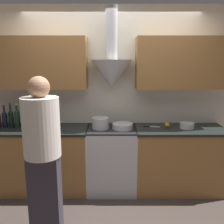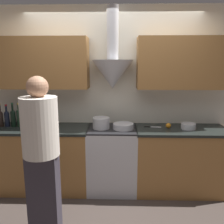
{
  "view_description": "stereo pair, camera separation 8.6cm",
  "coord_description": "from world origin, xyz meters",
  "px_view_note": "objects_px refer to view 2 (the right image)",
  "views": [
    {
      "loc": [
        0.01,
        -2.87,
        1.8
      ],
      "look_at": [
        0.0,
        0.22,
        1.16
      ],
      "focal_mm": 38.0,
      "sensor_mm": 36.0,
      "label": 1
    },
    {
      "loc": [
        0.09,
        -2.87,
        1.8
      ],
      "look_at": [
        0.0,
        0.22,
        1.16
      ],
      "focal_mm": 38.0,
      "sensor_mm": 36.0,
      "label": 2
    }
  ],
  "objects_px": {
    "wine_bottle_3": "(13,117)",
    "wine_bottle_4": "(19,117)",
    "wine_bottle_7": "(39,117)",
    "stock_pot": "(101,123)",
    "orange_fruit": "(168,126)",
    "person_foreground_left": "(42,152)",
    "saucepan": "(188,126)",
    "wine_bottle_1": "(1,118)",
    "wine_bottle_6": "(33,118)",
    "wine_bottle_8": "(45,118)",
    "mixing_bowl": "(123,126)",
    "stove_range": "(112,158)",
    "wine_bottle_2": "(7,118)",
    "wine_bottle_5": "(26,118)"
  },
  "relations": [
    {
      "from": "stock_pot",
      "to": "saucepan",
      "type": "relative_size",
      "value": 1.17
    },
    {
      "from": "wine_bottle_4",
      "to": "wine_bottle_6",
      "type": "height_order",
      "value": "wine_bottle_4"
    },
    {
      "from": "orange_fruit",
      "to": "person_foreground_left",
      "type": "relative_size",
      "value": 0.04
    },
    {
      "from": "stove_range",
      "to": "stock_pot",
      "type": "bearing_deg",
      "value": -172.5
    },
    {
      "from": "wine_bottle_1",
      "to": "wine_bottle_5",
      "type": "xyz_separation_m",
      "value": [
        0.37,
        -0.01,
        0.0
      ]
    },
    {
      "from": "orange_fruit",
      "to": "person_foreground_left",
      "type": "xyz_separation_m",
      "value": [
        -1.46,
        -1.0,
        -0.02
      ]
    },
    {
      "from": "wine_bottle_2",
      "to": "wine_bottle_8",
      "type": "bearing_deg",
      "value": 1.02
    },
    {
      "from": "wine_bottle_5",
      "to": "mixing_bowl",
      "type": "bearing_deg",
      "value": -2.94
    },
    {
      "from": "stove_range",
      "to": "wine_bottle_2",
      "type": "height_order",
      "value": "wine_bottle_2"
    },
    {
      "from": "wine_bottle_1",
      "to": "orange_fruit",
      "type": "relative_size",
      "value": 4.64
    },
    {
      "from": "stove_range",
      "to": "stock_pot",
      "type": "distance_m",
      "value": 0.55
    },
    {
      "from": "wine_bottle_5",
      "to": "wine_bottle_1",
      "type": "bearing_deg",
      "value": 178.57
    },
    {
      "from": "wine_bottle_6",
      "to": "stock_pot",
      "type": "relative_size",
      "value": 1.37
    },
    {
      "from": "stove_range",
      "to": "saucepan",
      "type": "height_order",
      "value": "saucepan"
    },
    {
      "from": "stove_range",
      "to": "mixing_bowl",
      "type": "bearing_deg",
      "value": -14.52
    },
    {
      "from": "wine_bottle_7",
      "to": "stock_pot",
      "type": "xyz_separation_m",
      "value": [
        0.88,
        -0.05,
        -0.07
      ]
    },
    {
      "from": "wine_bottle_8",
      "to": "mixing_bowl",
      "type": "bearing_deg",
      "value": -4.87
    },
    {
      "from": "wine_bottle_1",
      "to": "person_foreground_left",
      "type": "relative_size",
      "value": 0.2
    },
    {
      "from": "wine_bottle_2",
      "to": "wine_bottle_8",
      "type": "distance_m",
      "value": 0.54
    },
    {
      "from": "wine_bottle_4",
      "to": "stock_pot",
      "type": "height_order",
      "value": "wine_bottle_4"
    },
    {
      "from": "wine_bottle_4",
      "to": "stove_range",
      "type": "bearing_deg",
      "value": -1.75
    },
    {
      "from": "wine_bottle_7",
      "to": "wine_bottle_4",
      "type": "bearing_deg",
      "value": 178.31
    },
    {
      "from": "wine_bottle_3",
      "to": "person_foreground_left",
      "type": "relative_size",
      "value": 0.2
    },
    {
      "from": "wine_bottle_3",
      "to": "wine_bottle_4",
      "type": "distance_m",
      "value": 0.09
    },
    {
      "from": "orange_fruit",
      "to": "wine_bottle_3",
      "type": "bearing_deg",
      "value": 179.55
    },
    {
      "from": "wine_bottle_4",
      "to": "wine_bottle_8",
      "type": "relative_size",
      "value": 1.08
    },
    {
      "from": "wine_bottle_7",
      "to": "wine_bottle_3",
      "type": "bearing_deg",
      "value": 178.62
    },
    {
      "from": "wine_bottle_1",
      "to": "wine_bottle_6",
      "type": "relative_size",
      "value": 1.04
    },
    {
      "from": "wine_bottle_4",
      "to": "stock_pot",
      "type": "distance_m",
      "value": 1.17
    },
    {
      "from": "wine_bottle_6",
      "to": "orange_fruit",
      "type": "distance_m",
      "value": 1.91
    },
    {
      "from": "mixing_bowl",
      "to": "saucepan",
      "type": "xyz_separation_m",
      "value": [
        0.9,
        0.03,
        0.0
      ]
    },
    {
      "from": "wine_bottle_1",
      "to": "orange_fruit",
      "type": "distance_m",
      "value": 2.37
    },
    {
      "from": "orange_fruit",
      "to": "stock_pot",
      "type": "bearing_deg",
      "value": -177.31
    },
    {
      "from": "wine_bottle_6",
      "to": "wine_bottle_8",
      "type": "relative_size",
      "value": 1.01
    },
    {
      "from": "wine_bottle_5",
      "to": "wine_bottle_8",
      "type": "relative_size",
      "value": 1.03
    },
    {
      "from": "wine_bottle_1",
      "to": "wine_bottle_6",
      "type": "xyz_separation_m",
      "value": [
        0.46,
        0.0,
        0.0
      ]
    },
    {
      "from": "saucepan",
      "to": "wine_bottle_1",
      "type": "bearing_deg",
      "value": 178.9
    },
    {
      "from": "wine_bottle_2",
      "to": "wine_bottle_4",
      "type": "distance_m",
      "value": 0.18
    },
    {
      "from": "wine_bottle_3",
      "to": "saucepan",
      "type": "bearing_deg",
      "value": -1.19
    },
    {
      "from": "orange_fruit",
      "to": "wine_bottle_7",
      "type": "bearing_deg",
      "value": 179.74
    },
    {
      "from": "wine_bottle_3",
      "to": "wine_bottle_8",
      "type": "distance_m",
      "value": 0.45
    },
    {
      "from": "wine_bottle_4",
      "to": "wine_bottle_2",
      "type": "bearing_deg",
      "value": 178.49
    },
    {
      "from": "mixing_bowl",
      "to": "orange_fruit",
      "type": "bearing_deg",
      "value": 5.74
    },
    {
      "from": "wine_bottle_4",
      "to": "mixing_bowl",
      "type": "distance_m",
      "value": 1.48
    },
    {
      "from": "wine_bottle_4",
      "to": "wine_bottle_3",
      "type": "bearing_deg",
      "value": 179.64
    },
    {
      "from": "wine_bottle_5",
      "to": "person_foreground_left",
      "type": "bearing_deg",
      "value": -61.65
    },
    {
      "from": "wine_bottle_2",
      "to": "wine_bottle_6",
      "type": "relative_size",
      "value": 1.01
    },
    {
      "from": "stock_pot",
      "to": "mixing_bowl",
      "type": "distance_m",
      "value": 0.31
    },
    {
      "from": "wine_bottle_4",
      "to": "mixing_bowl",
      "type": "relative_size",
      "value": 1.21
    },
    {
      "from": "saucepan",
      "to": "wine_bottle_7",
      "type": "bearing_deg",
      "value": 178.84
    }
  ]
}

